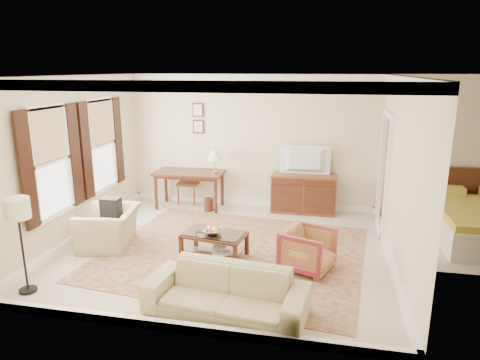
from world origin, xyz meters
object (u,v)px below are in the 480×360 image
(club_armchair, at_px, (108,221))
(coffee_table, at_px, (214,239))
(striped_armchair, at_px, (308,248))
(sofa, at_px, (226,285))
(sideboard, at_px, (303,193))
(writing_desk, at_px, (189,176))
(tv, at_px, (305,151))

(club_armchair, bearing_deg, coffee_table, 78.61)
(striped_armchair, bearing_deg, sofa, 166.41)
(striped_armchair, distance_m, sofa, 1.71)
(sideboard, bearing_deg, writing_desk, -175.75)
(sofa, bearing_deg, writing_desk, 120.72)
(sideboard, xyz_separation_m, sofa, (-0.71, -4.18, -0.02))
(writing_desk, xyz_separation_m, tv, (2.49, 0.17, 0.62))
(writing_desk, xyz_separation_m, club_armchair, (-0.70, -2.33, -0.26))
(writing_desk, bearing_deg, tv, 3.79)
(sideboard, bearing_deg, tv, -90.00)
(coffee_table, relative_size, club_armchair, 1.05)
(tv, bearing_deg, sofa, 80.36)
(tv, bearing_deg, sideboard, -90.00)
(striped_armchair, height_order, sofa, sofa)
(striped_armchair, bearing_deg, sideboard, 24.70)
(club_armchair, bearing_deg, writing_desk, 154.07)
(writing_desk, relative_size, sideboard, 1.11)
(coffee_table, relative_size, striped_armchair, 1.48)
(striped_armchair, xyz_separation_m, club_armchair, (-3.43, 0.24, 0.09))
(sideboard, distance_m, striped_armchair, 2.76)
(writing_desk, bearing_deg, sideboard, 4.25)
(tv, distance_m, coffee_table, 3.04)
(writing_desk, relative_size, club_armchair, 1.46)
(tv, bearing_deg, writing_desk, 3.79)
(striped_armchair, xyz_separation_m, sofa, (-0.94, -1.43, 0.03))
(sideboard, xyz_separation_m, club_armchair, (-3.19, -2.51, 0.03))
(sideboard, relative_size, coffee_table, 1.25)
(striped_armchair, height_order, club_armchair, club_armchair)
(writing_desk, relative_size, tv, 1.49)
(writing_desk, xyz_separation_m, coffee_table, (1.21, -2.40, -0.39))
(sideboard, bearing_deg, striped_armchair, -85.09)
(writing_desk, distance_m, striped_armchair, 3.76)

